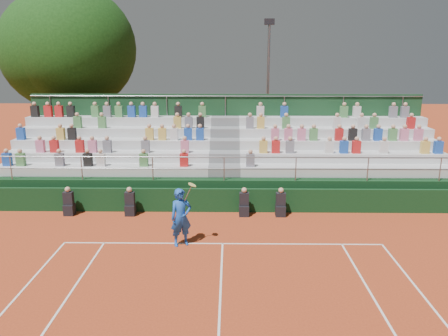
{
  "coord_description": "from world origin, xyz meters",
  "views": [
    {
      "loc": [
        0.25,
        -13.93,
        6.31
      ],
      "look_at": [
        0.0,
        3.5,
        1.8
      ],
      "focal_mm": 35.0,
      "sensor_mm": 36.0,
      "label": 1
    }
  ],
  "objects_px": {
    "tree_west": "(60,51)",
    "floodlight_mast": "(268,79)",
    "tree_east": "(75,48)",
    "tennis_player": "(181,217)"
  },
  "relations": [
    {
      "from": "tree_west",
      "to": "floodlight_mast",
      "type": "xyz_separation_m",
      "value": [
        12.45,
        0.55,
        -1.66
      ]
    },
    {
      "from": "tree_west",
      "to": "tree_east",
      "type": "xyz_separation_m",
      "value": [
        1.09,
        -0.5,
        0.16
      ]
    },
    {
      "from": "tree_west",
      "to": "floodlight_mast",
      "type": "bearing_deg",
      "value": 2.54
    },
    {
      "from": "tree_east",
      "to": "tennis_player",
      "type": "bearing_deg",
      "value": -59.04
    },
    {
      "from": "tree_east",
      "to": "floodlight_mast",
      "type": "relative_size",
      "value": 1.22
    },
    {
      "from": "tree_east",
      "to": "tree_west",
      "type": "bearing_deg",
      "value": 155.11
    },
    {
      "from": "tennis_player",
      "to": "tree_east",
      "type": "xyz_separation_m",
      "value": [
        -7.4,
        12.34,
        5.7
      ]
    },
    {
      "from": "tree_west",
      "to": "tree_east",
      "type": "height_order",
      "value": "tree_east"
    },
    {
      "from": "tennis_player",
      "to": "tree_east",
      "type": "relative_size",
      "value": 0.22
    },
    {
      "from": "tree_west",
      "to": "floodlight_mast",
      "type": "distance_m",
      "value": 12.57
    }
  ]
}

